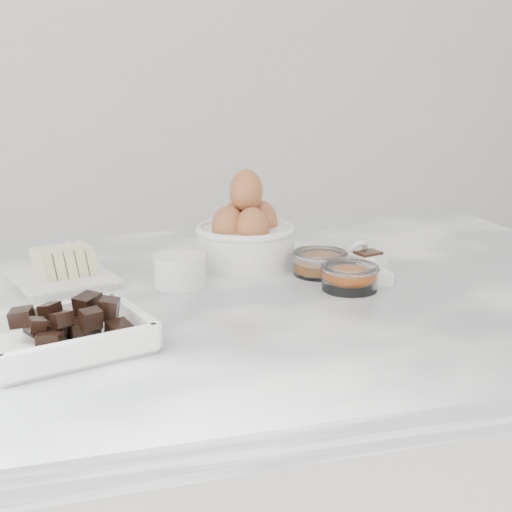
% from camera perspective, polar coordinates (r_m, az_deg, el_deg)
% --- Properties ---
extents(marble_slab, '(1.20, 0.80, 0.04)m').
position_cam_1_polar(marble_slab, '(1.03, -0.61, -3.73)').
color(marble_slab, white).
rests_on(marble_slab, cabinet).
extents(chocolate_dish, '(0.21, 0.19, 0.05)m').
position_cam_1_polar(chocolate_dish, '(0.83, -15.15, -5.89)').
color(chocolate_dish, white).
rests_on(chocolate_dish, marble_slab).
extents(butter_plate, '(0.17, 0.17, 0.06)m').
position_cam_1_polar(butter_plate, '(1.07, -15.33, -1.19)').
color(butter_plate, white).
rests_on(butter_plate, marble_slab).
extents(sugar_ramekin, '(0.08, 0.08, 0.05)m').
position_cam_1_polar(sugar_ramekin, '(1.04, -6.14, -1.01)').
color(sugar_ramekin, white).
rests_on(sugar_ramekin, marble_slab).
extents(egg_bowl, '(0.16, 0.16, 0.15)m').
position_cam_1_polar(egg_bowl, '(1.13, -0.86, 1.73)').
color(egg_bowl, white).
rests_on(egg_bowl, marble_slab).
extents(honey_bowl, '(0.09, 0.09, 0.04)m').
position_cam_1_polar(honey_bowl, '(1.09, 5.14, -0.52)').
color(honey_bowl, white).
rests_on(honey_bowl, marble_slab).
extents(zest_bowl, '(0.08, 0.08, 0.04)m').
position_cam_1_polar(zest_bowl, '(1.02, 7.51, -1.62)').
color(zest_bowl, white).
rests_on(zest_bowl, marble_slab).
extents(vanilla_spoon, '(0.06, 0.07, 0.04)m').
position_cam_1_polar(vanilla_spoon, '(1.16, 8.74, -0.04)').
color(vanilla_spoon, white).
rests_on(vanilla_spoon, marble_slab).
extents(salt_spoon, '(0.05, 0.06, 0.04)m').
position_cam_1_polar(salt_spoon, '(1.07, 9.28, -1.43)').
color(salt_spoon, white).
rests_on(salt_spoon, marble_slab).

